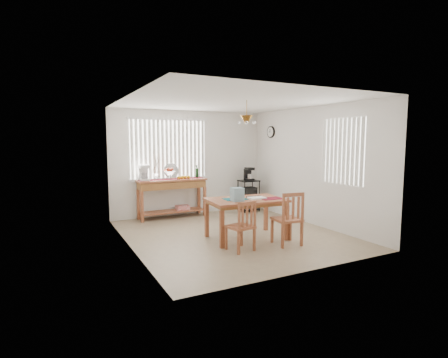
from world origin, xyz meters
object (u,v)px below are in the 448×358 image
sideboard (172,189)px  wire_cart (249,193)px  chair_left (242,226)px  cart_items (249,174)px  dining_table (246,203)px  chair_right (288,219)px

sideboard → wire_cart: bearing=-5.0°
sideboard → chair_left: size_ratio=1.93×
sideboard → cart_items: cart_items is taller
wire_cart → chair_left: chair_left is taller
cart_items → dining_table: bearing=-122.1°
dining_table → chair_left: bearing=-126.0°
wire_cart → dining_table: bearing=-122.2°
cart_items → chair_left: size_ratio=0.39×
cart_items → dining_table: 2.62m
chair_left → wire_cart: bearing=56.9°
sideboard → chair_right: 3.29m
cart_items → sideboard: bearing=175.3°
sideboard → chair_right: size_ratio=1.72×
wire_cart → chair_right: (-0.94, -2.91, -0.02)m
dining_table → chair_left: 0.81m
sideboard → cart_items: (2.04, -0.17, 0.28)m
wire_cart → cart_items: 0.48m
wire_cart → chair_left: size_ratio=0.96×
dining_table → chair_right: bearing=-57.9°
wire_cart → cart_items: bearing=90.0°
cart_items → chair_right: bearing=-107.8°
dining_table → chair_right: 0.87m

